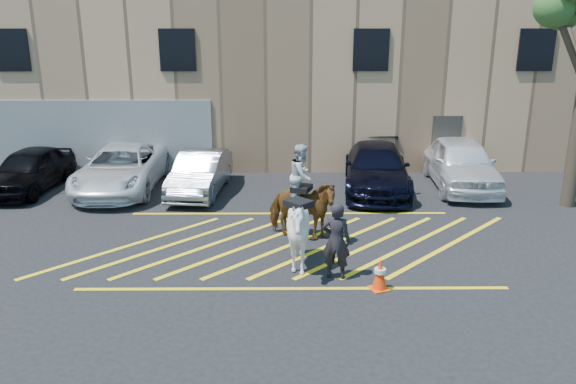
{
  "coord_description": "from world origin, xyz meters",
  "views": [
    {
      "loc": [
        -0.17,
        -13.91,
        5.62
      ],
      "look_at": [
        -0.06,
        0.2,
        1.3
      ],
      "focal_mm": 35.0,
      "sensor_mm": 36.0,
      "label": 1
    }
  ],
  "objects_px": {
    "car_silver_sedan": "(200,173)",
    "saddled_white": "(298,233)",
    "traffic_cone": "(380,274)",
    "car_black_suv": "(29,170)",
    "car_white_suv": "(461,163)",
    "mounted_bay": "(301,201)",
    "car_white_pickup": "(121,169)",
    "handler": "(336,241)",
    "car_blue_suv": "(376,168)"
  },
  "relations": [
    {
      "from": "handler",
      "to": "mounted_bay",
      "type": "height_order",
      "value": "mounted_bay"
    },
    {
      "from": "mounted_bay",
      "to": "car_white_suv",
      "type": "bearing_deg",
      "value": 40.29
    },
    {
      "from": "car_black_suv",
      "to": "car_white_suv",
      "type": "distance_m",
      "value": 14.92
    },
    {
      "from": "car_blue_suv",
      "to": "saddled_white",
      "type": "relative_size",
      "value": 2.36
    },
    {
      "from": "car_black_suv",
      "to": "mounted_bay",
      "type": "height_order",
      "value": "mounted_bay"
    },
    {
      "from": "car_white_pickup",
      "to": "handler",
      "type": "distance_m",
      "value": 9.74
    },
    {
      "from": "car_silver_sedan",
      "to": "saddled_white",
      "type": "xyz_separation_m",
      "value": [
        3.16,
        -6.19,
        0.23
      ]
    },
    {
      "from": "car_black_suv",
      "to": "car_blue_suv",
      "type": "relative_size",
      "value": 0.82
    },
    {
      "from": "car_blue_suv",
      "to": "handler",
      "type": "xyz_separation_m",
      "value": [
        -2.01,
        -6.94,
        0.13
      ]
    },
    {
      "from": "car_silver_sedan",
      "to": "mounted_bay",
      "type": "height_order",
      "value": "mounted_bay"
    },
    {
      "from": "car_silver_sedan",
      "to": "mounted_bay",
      "type": "xyz_separation_m",
      "value": [
        3.29,
        -4.2,
        0.35
      ]
    },
    {
      "from": "car_white_suv",
      "to": "handler",
      "type": "relative_size",
      "value": 2.8
    },
    {
      "from": "car_silver_sedan",
      "to": "car_white_pickup",
      "type": "bearing_deg",
      "value": 177.31
    },
    {
      "from": "traffic_cone",
      "to": "saddled_white",
      "type": "bearing_deg",
      "value": 148.94
    },
    {
      "from": "car_white_pickup",
      "to": "car_silver_sedan",
      "type": "distance_m",
      "value": 2.79
    },
    {
      "from": "car_blue_suv",
      "to": "car_white_pickup",
      "type": "bearing_deg",
      "value": -174.31
    },
    {
      "from": "mounted_bay",
      "to": "car_blue_suv",
      "type": "bearing_deg",
      "value": 58.94
    },
    {
      "from": "car_silver_sedan",
      "to": "car_white_suv",
      "type": "xyz_separation_m",
      "value": [
        9.02,
        0.66,
        0.16
      ]
    },
    {
      "from": "mounted_bay",
      "to": "traffic_cone",
      "type": "xyz_separation_m",
      "value": [
        1.62,
        -3.04,
        -0.68
      ]
    },
    {
      "from": "saddled_white",
      "to": "traffic_cone",
      "type": "xyz_separation_m",
      "value": [
        1.74,
        -1.05,
        -0.56
      ]
    },
    {
      "from": "car_black_suv",
      "to": "car_white_suv",
      "type": "bearing_deg",
      "value": 5.51
    },
    {
      "from": "car_blue_suv",
      "to": "saddled_white",
      "type": "bearing_deg",
      "value": -107.5
    },
    {
      "from": "mounted_bay",
      "to": "saddled_white",
      "type": "distance_m",
      "value": 1.99
    },
    {
      "from": "car_silver_sedan",
      "to": "traffic_cone",
      "type": "distance_m",
      "value": 8.75
    },
    {
      "from": "saddled_white",
      "to": "car_blue_suv",
      "type": "bearing_deg",
      "value": 66.34
    },
    {
      "from": "car_silver_sedan",
      "to": "car_black_suv",
      "type": "bearing_deg",
      "value": -178.05
    },
    {
      "from": "handler",
      "to": "mounted_bay",
      "type": "xyz_separation_m",
      "value": [
        -0.71,
        2.43,
        0.15
      ]
    },
    {
      "from": "mounted_bay",
      "to": "traffic_cone",
      "type": "distance_m",
      "value": 3.5
    },
    {
      "from": "car_silver_sedan",
      "to": "saddled_white",
      "type": "distance_m",
      "value": 6.95
    },
    {
      "from": "car_black_suv",
      "to": "car_silver_sedan",
      "type": "distance_m",
      "value": 5.9
    },
    {
      "from": "car_white_suv",
      "to": "handler",
      "type": "xyz_separation_m",
      "value": [
        -5.02,
        -7.29,
        0.04
      ]
    },
    {
      "from": "car_silver_sedan",
      "to": "car_white_suv",
      "type": "relative_size",
      "value": 0.84
    },
    {
      "from": "car_white_pickup",
      "to": "handler",
      "type": "height_order",
      "value": "handler"
    },
    {
      "from": "car_black_suv",
      "to": "handler",
      "type": "height_order",
      "value": "handler"
    },
    {
      "from": "saddled_white",
      "to": "car_black_suv",
      "type": "bearing_deg",
      "value": 144.25
    },
    {
      "from": "handler",
      "to": "mounted_bay",
      "type": "distance_m",
      "value": 2.53
    },
    {
      "from": "car_white_suv",
      "to": "mounted_bay",
      "type": "relative_size",
      "value": 1.94
    },
    {
      "from": "handler",
      "to": "mounted_bay",
      "type": "relative_size",
      "value": 0.69
    },
    {
      "from": "car_silver_sedan",
      "to": "handler",
      "type": "height_order",
      "value": "handler"
    },
    {
      "from": "mounted_bay",
      "to": "car_black_suv",
      "type": "bearing_deg",
      "value": 153.73
    },
    {
      "from": "car_silver_sedan",
      "to": "traffic_cone",
      "type": "bearing_deg",
      "value": -50.73
    },
    {
      "from": "car_blue_suv",
      "to": "car_black_suv",
      "type": "bearing_deg",
      "value": -173.94
    },
    {
      "from": "car_black_suv",
      "to": "saddled_white",
      "type": "bearing_deg",
      "value": -31.5
    },
    {
      "from": "car_silver_sedan",
      "to": "handler",
      "type": "distance_m",
      "value": 7.74
    },
    {
      "from": "car_white_pickup",
      "to": "mounted_bay",
      "type": "bearing_deg",
      "value": -37.76
    },
    {
      "from": "car_silver_sedan",
      "to": "traffic_cone",
      "type": "relative_size",
      "value": 5.75
    },
    {
      "from": "car_white_pickup",
      "to": "saddled_white",
      "type": "xyz_separation_m",
      "value": [
        5.93,
        -6.57,
        0.18
      ]
    },
    {
      "from": "car_black_suv",
      "to": "mounted_bay",
      "type": "distance_m",
      "value": 10.24
    },
    {
      "from": "car_white_suv",
      "to": "saddled_white",
      "type": "relative_size",
      "value": 2.25
    },
    {
      "from": "car_white_suv",
      "to": "traffic_cone",
      "type": "distance_m",
      "value": 8.92
    }
  ]
}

